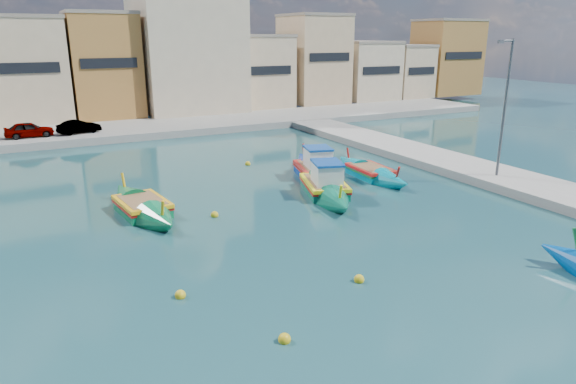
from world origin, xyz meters
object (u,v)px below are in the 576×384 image
object	(u,v)px
quay_street_lamp	(504,108)
luzzu_blue_cabin	(316,171)
church_block	(186,33)
luzzu_green	(143,208)
luzzu_cyan_mid	(371,173)
luzzu_turquoise_cabin	(325,187)

from	to	relation	value
quay_street_lamp	luzzu_blue_cabin	world-z (taller)	quay_street_lamp
church_block	quay_street_lamp	xyz separation A→B (m)	(7.44, -34.00, -4.07)
luzzu_blue_cabin	church_block	bearing A→B (deg)	88.18
luzzu_green	luzzu_blue_cabin	bearing A→B (deg)	10.30
church_block	luzzu_cyan_mid	bearing A→B (deg)	-86.17
church_block	luzzu_blue_cabin	bearing A→B (deg)	-91.82
luzzu_green	quay_street_lamp	bearing A→B (deg)	-12.38
church_block	quay_street_lamp	size ratio (longest dim) A/B	2.39
quay_street_lamp	luzzu_blue_cabin	xyz separation A→B (m)	(-8.33, 6.15, -3.98)
luzzu_cyan_mid	church_block	bearing A→B (deg)	93.83
quay_street_lamp	luzzu_cyan_mid	xyz separation A→B (m)	(-5.47, 4.52, -4.10)
quay_street_lamp	luzzu_turquoise_cabin	distance (m)	10.88
quay_street_lamp	luzzu_cyan_mid	size ratio (longest dim) A/B	1.05
luzzu_turquoise_cabin	luzzu_blue_cabin	xyz separation A→B (m)	(1.35, 3.21, 0.00)
quay_street_lamp	luzzu_blue_cabin	distance (m)	11.10
luzzu_turquoise_cabin	luzzu_green	xyz separation A→B (m)	(-9.42, 1.25, -0.09)
church_block	luzzu_cyan_mid	xyz separation A→B (m)	(1.98, -29.48, -8.17)
church_block	quay_street_lamp	distance (m)	35.04
luzzu_blue_cabin	luzzu_green	size ratio (longest dim) A/B	1.07
luzzu_blue_cabin	luzzu_cyan_mid	xyz separation A→B (m)	(2.86, -1.63, -0.12)
church_block	luzzu_cyan_mid	world-z (taller)	church_block
luzzu_green	luzzu_turquoise_cabin	bearing A→B (deg)	-7.58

